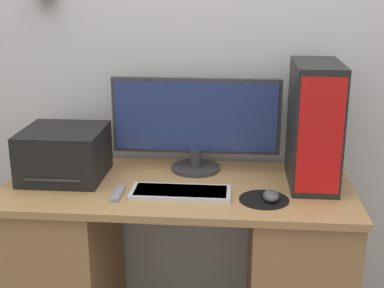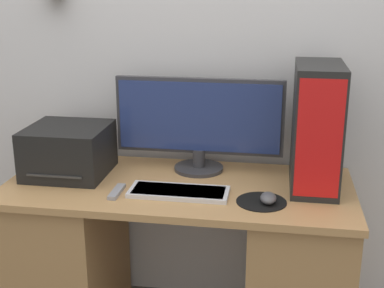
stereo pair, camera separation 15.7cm
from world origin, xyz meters
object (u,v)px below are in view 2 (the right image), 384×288
object	(u,v)px
monitor	(199,121)
computer_tower	(316,127)
remote_control	(117,192)
keyboard	(179,192)
mouse	(268,198)
printer	(68,151)

from	to	relation	value
monitor	computer_tower	world-z (taller)	computer_tower
remote_control	monitor	bearing A→B (deg)	49.38
keyboard	mouse	distance (m)	0.36
keyboard	computer_tower	size ratio (longest dim) A/B	0.78
printer	mouse	bearing A→B (deg)	-12.52
mouse	printer	bearing A→B (deg)	167.48
computer_tower	remote_control	xyz separation A→B (m)	(-0.78, -0.21, -0.25)
keyboard	printer	world-z (taller)	printer
monitor	computer_tower	xyz separation A→B (m)	(0.50, -0.12, 0.03)
mouse	computer_tower	size ratio (longest dim) A/B	0.17
monitor	computer_tower	distance (m)	0.51
monitor	printer	xyz separation A→B (m)	(-0.56, -0.14, -0.12)
monitor	remote_control	world-z (taller)	monitor
mouse	remote_control	distance (m)	0.61
keyboard	printer	xyz separation A→B (m)	(-0.52, 0.16, 0.10)
remote_control	printer	bearing A→B (deg)	145.10
mouse	printer	world-z (taller)	printer
mouse	printer	size ratio (longest dim) A/B	0.26
monitor	mouse	xyz separation A→B (m)	(0.32, -0.34, -0.20)
remote_control	mouse	bearing A→B (deg)	-0.41
mouse	computer_tower	distance (m)	0.36
keyboard	mouse	bearing A→B (deg)	-6.29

